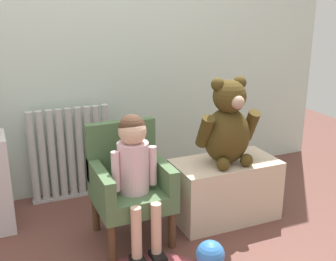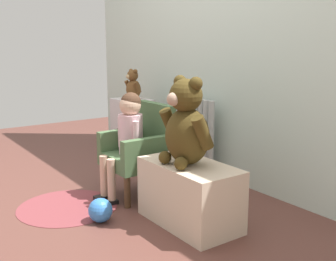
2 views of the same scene
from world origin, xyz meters
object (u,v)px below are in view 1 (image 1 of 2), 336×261
(child_figure, at_px, (135,163))
(toy_ball, at_px, (210,255))
(radiator, at_px, (71,154))
(low_bench, at_px, (225,189))
(large_teddy_bear, at_px, (228,126))
(child_armchair, at_px, (129,181))

(child_figure, height_order, toy_ball, child_figure)
(radiator, distance_m, child_figure, 0.79)
(child_figure, distance_m, low_bench, 0.69)
(radiator, distance_m, toy_ball, 1.22)
(radiator, height_order, toy_ball, radiator)
(radiator, bearing_deg, low_bench, -38.99)
(child_figure, bearing_deg, large_teddy_bear, 5.03)
(child_figure, height_order, low_bench, child_figure)
(child_armchair, bearing_deg, large_teddy_bear, -5.35)
(radiator, distance_m, large_teddy_bear, 1.10)
(child_armchair, relative_size, low_bench, 1.03)
(toy_ball, bearing_deg, radiator, 113.77)
(low_bench, bearing_deg, radiator, 141.01)
(toy_ball, bearing_deg, large_teddy_bear, 51.81)
(child_armchair, height_order, low_bench, child_armchair)
(radiator, relative_size, toy_ball, 4.25)
(radiator, bearing_deg, child_figure, -74.23)
(radiator, relative_size, large_teddy_bear, 1.22)
(child_armchair, distance_m, large_teddy_bear, 0.66)
(child_armchair, relative_size, large_teddy_bear, 1.26)
(child_figure, bearing_deg, toy_ball, -52.62)
(child_armchair, relative_size, child_figure, 0.88)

